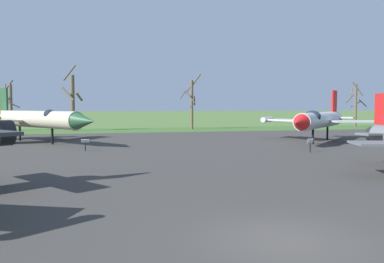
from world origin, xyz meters
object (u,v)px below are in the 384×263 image
jet_fighter_rear_center (320,120)px  info_placard_rear_center (310,144)px  jet_fighter_rear_left (37,119)px  info_placard_rear_left (85,143)px

jet_fighter_rear_center → info_placard_rear_center: 10.02m
jet_fighter_rear_center → jet_fighter_rear_left: 27.94m
info_placard_rear_center → info_placard_rear_left: size_ratio=1.14×
info_placard_rear_center → info_placard_rear_left: (-16.91, 5.04, -0.03)m
jet_fighter_rear_center → jet_fighter_rear_left: size_ratio=0.87×
info_placard_rear_center → info_placard_rear_left: bearing=163.4°
jet_fighter_rear_left → info_placard_rear_left: bearing=-61.1°
jet_fighter_rear_center → info_placard_rear_center: jet_fighter_rear_center is taller
info_placard_rear_center → jet_fighter_rear_left: jet_fighter_rear_left is taller
info_placard_rear_center → jet_fighter_rear_left: (-21.68, 13.69, 1.71)m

